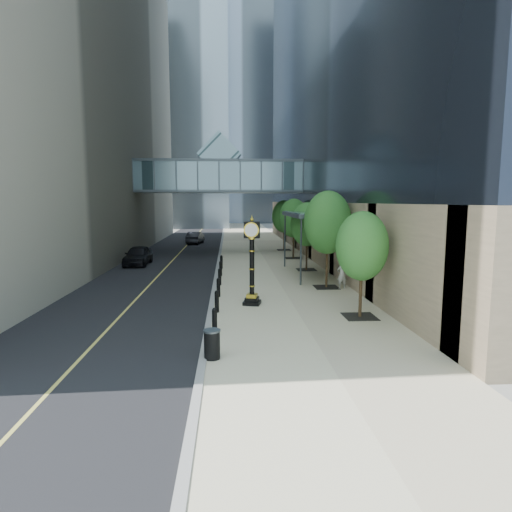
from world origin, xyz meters
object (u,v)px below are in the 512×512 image
Objects in this scene: trash_bin at (212,345)px; pedestrian at (342,274)px; street_clock at (252,267)px; car_near at (138,255)px; car_far at (195,238)px.

pedestrian reaches higher than trash_bin.
car_near is (-8.41, 14.05, -1.12)m from street_clock.
car_far is at bearing 95.13° from trash_bin.
pedestrian is at bearing 56.32° from trash_bin.
trash_bin is at bearing 101.94° from car_far.
car_near reaches higher than car_far.
street_clock is 0.98× the size of car_far.
pedestrian is 17.42m from car_near.
car_far is at bearing 79.74° from car_near.
trash_bin is 0.21× the size of car_far.
street_clock is at bearing 106.14° from car_far.
trash_bin is 0.20× the size of car_near.
car_near is (-13.82, 10.61, -0.11)m from pedestrian.
car_near is at bearing 107.55° from trash_bin.
street_clock is 7.53m from trash_bin.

